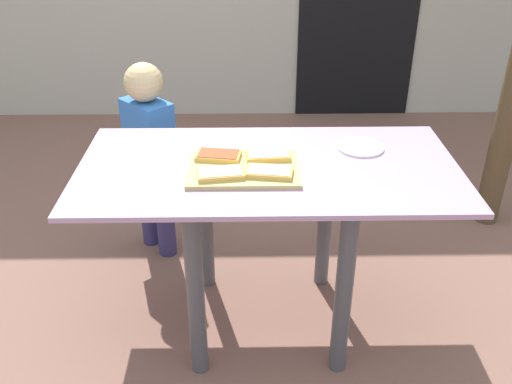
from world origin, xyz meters
TOP-DOWN VIEW (x-y plane):
  - ground_plane at (0.00, 0.00)m, footprint 16.00×16.00m
  - dining_table at (0.00, 0.00)m, footprint 1.41×0.71m
  - cutting_board at (-0.09, -0.04)m, footprint 0.40×0.29m
  - pizza_slice_near_right at (-0.00, -0.10)m, footprint 0.17×0.12m
  - pizza_slice_far_right at (-0.00, 0.03)m, footprint 0.17×0.11m
  - pizza_slice_near_left at (-0.17, -0.11)m, footprint 0.17×0.11m
  - pizza_slice_far_left at (-0.19, 0.03)m, footprint 0.17×0.12m
  - plate_white_right at (0.37, 0.14)m, footprint 0.18×0.18m
  - child_left at (-0.54, 0.56)m, footprint 0.27×0.27m

SIDE VIEW (x-z plane):
  - ground_plane at x=0.00m, z-range 0.00..0.00m
  - child_left at x=-0.54m, z-range 0.08..1.05m
  - dining_table at x=0.00m, z-range 0.22..0.98m
  - plate_white_right at x=0.37m, z-range 0.76..0.77m
  - cutting_board at x=-0.09m, z-range 0.76..0.77m
  - pizza_slice_near_right at x=0.00m, z-range 0.77..0.79m
  - pizza_slice_far_right at x=0.00m, z-range 0.77..0.79m
  - pizza_slice_near_left at x=-0.17m, z-range 0.77..0.79m
  - pizza_slice_far_left at x=-0.19m, z-range 0.77..0.79m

